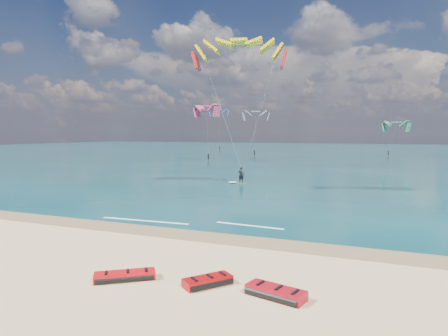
# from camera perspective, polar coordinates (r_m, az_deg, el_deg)

# --- Properties ---
(ground) EXTENTS (320.00, 320.00, 0.00)m
(ground) POSITION_cam_1_polar(r_m,az_deg,el_deg) (58.72, 10.15, -0.75)
(ground) COLOR tan
(ground) RESTS_ON ground
(wet_sand_strip) EXTENTS (320.00, 2.40, 0.01)m
(wet_sand_strip) POSITION_cam_1_polar(r_m,az_deg,el_deg) (24.20, -8.57, -9.02)
(wet_sand_strip) COLOR brown
(wet_sand_strip) RESTS_ON ground
(sea) EXTENTS (320.00, 200.00, 0.04)m
(sea) POSITION_cam_1_polar(r_m,az_deg,el_deg) (121.91, 16.40, 2.11)
(sea) COLOR #0A3538
(sea) RESTS_ON ground
(packed_kite_left) EXTENTS (2.70, 2.36, 0.38)m
(packed_kite_left) POSITION_cam_1_polar(r_m,az_deg,el_deg) (17.04, -13.96, -15.23)
(packed_kite_left) COLOR red
(packed_kite_left) RESTS_ON ground
(packed_kite_mid) EXTENTS (2.58, 1.70, 0.42)m
(packed_kite_mid) POSITION_cam_1_polar(r_m,az_deg,el_deg) (15.10, 7.39, -17.85)
(packed_kite_mid) COLOR #A70B16
(packed_kite_mid) RESTS_ON ground
(packed_kite_right) EXTENTS (2.14, 2.31, 0.39)m
(packed_kite_right) POSITION_cam_1_polar(r_m,az_deg,el_deg) (16.03, -2.35, -16.42)
(packed_kite_right) COLOR #9F0608
(packed_kite_right) RESTS_ON ground
(kitesurfer_main) EXTENTS (10.13, 9.07, 16.52)m
(kitesurfer_main) POSITION_cam_1_polar(r_m,az_deg,el_deg) (42.59, 2.34, 8.59)
(kitesurfer_main) COLOR #9DCB17
(kitesurfer_main) RESTS_ON sea
(shoreline_foam) EXTENTS (12.35, 1.87, 0.01)m
(shoreline_foam) POSITION_cam_1_polar(r_m,az_deg,el_deg) (26.26, -5.34, -7.77)
(shoreline_foam) COLOR white
(shoreline_foam) RESTS_ON ground
(distant_kites) EXTENTS (75.37, 46.72, 13.07)m
(distant_kites) POSITION_cam_1_polar(r_m,az_deg,el_deg) (96.16, 10.20, 4.80)
(distant_kites) COLOR #FE2216
(distant_kites) RESTS_ON ground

